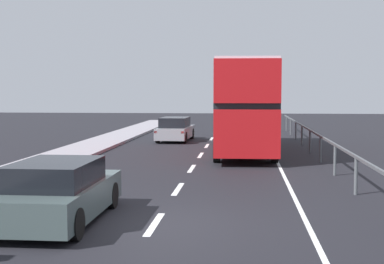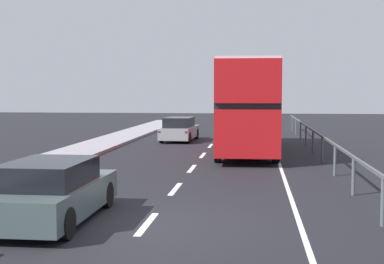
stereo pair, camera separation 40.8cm
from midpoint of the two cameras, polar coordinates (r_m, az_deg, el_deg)
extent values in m
cube|color=black|center=(12.16, -4.84, -9.72)|extent=(74.30, 120.00, 0.10)
cube|color=silver|center=(12.03, -4.94, -9.61)|extent=(0.16, 2.07, 0.01)
cube|color=silver|center=(16.17, -2.21, -6.00)|extent=(0.16, 2.07, 0.01)
cube|color=silver|center=(20.37, -0.61, -3.86)|extent=(0.16, 2.07, 0.01)
cube|color=silver|center=(24.60, 0.43, -2.45)|extent=(0.16, 2.07, 0.01)
cube|color=silver|center=(28.84, 1.17, -1.46)|extent=(0.16, 2.07, 0.01)
cube|color=silver|center=(33.10, 1.72, -0.72)|extent=(0.16, 2.07, 0.01)
cube|color=silver|center=(37.36, 2.14, -0.15)|extent=(0.16, 2.07, 0.01)
cube|color=silver|center=(41.62, 2.47, 0.31)|extent=(0.16, 2.07, 0.01)
cube|color=silver|center=(20.84, 8.68, -3.72)|extent=(0.12, 46.00, 0.01)
cube|color=#4F5357|center=(20.90, 13.49, -0.84)|extent=(0.08, 42.00, 0.08)
cylinder|color=#4F5357|center=(15.82, 16.13, -4.45)|extent=(0.10, 0.10, 1.06)
cylinder|color=#4F5357|center=(19.23, 14.19, -2.88)|extent=(0.10, 0.10, 1.06)
cylinder|color=#4F5357|center=(22.67, 12.85, -1.79)|extent=(0.10, 0.10, 1.06)
cylinder|color=#4F5357|center=(26.13, 11.85, -0.98)|extent=(0.10, 0.10, 1.06)
cylinder|color=#4F5357|center=(29.60, 11.10, -0.36)|extent=(0.10, 0.10, 1.06)
cylinder|color=#4F5357|center=(33.07, 10.50, 0.13)|extent=(0.10, 0.10, 1.06)
cylinder|color=#4F5357|center=(36.55, 10.01, 0.52)|extent=(0.10, 0.10, 1.06)
cylinder|color=#4F5357|center=(40.04, 9.61, 0.85)|extent=(0.10, 0.10, 1.06)
cube|color=#B61317|center=(26.01, 4.93, 0.72)|extent=(2.83, 11.18, 1.86)
cube|color=black|center=(25.97, 4.95, 3.03)|extent=(2.84, 10.74, 0.24)
cube|color=#B61317|center=(25.96, 4.96, 5.14)|extent=(2.83, 11.18, 1.67)
cube|color=silver|center=(25.99, 4.98, 7.10)|extent=(2.78, 10.96, 0.10)
cube|color=black|center=(31.54, 4.74, 1.51)|extent=(2.28, 0.10, 1.30)
cube|color=yellow|center=(31.51, 4.77, 5.75)|extent=(1.52, 0.08, 0.28)
cylinder|color=black|center=(30.22, 2.56, -0.25)|extent=(0.31, 1.01, 1.00)
cylinder|color=black|center=(30.26, 6.98, -0.27)|extent=(0.31, 1.01, 1.00)
cylinder|color=black|center=(22.14, 2.09, -1.91)|extent=(0.31, 1.01, 1.00)
cylinder|color=black|center=(22.19, 8.13, -1.94)|extent=(0.31, 1.01, 1.00)
cube|color=#425050|center=(12.54, -14.69, -6.76)|extent=(1.84, 4.38, 0.67)
cube|color=black|center=(12.23, -15.09, -4.20)|extent=(1.61, 2.41, 0.52)
cube|color=red|center=(10.25, -14.52, -8.27)|extent=(0.16, 0.06, 0.12)
cylinder|color=black|center=(14.23, -15.80, -6.28)|extent=(0.20, 0.64, 0.64)
cylinder|color=black|center=(13.73, -9.27, -6.56)|extent=(0.20, 0.64, 0.64)
cylinder|color=black|center=(10.94, -13.19, -9.41)|extent=(0.20, 0.64, 0.64)
cube|color=gray|center=(31.76, -2.11, -0.03)|extent=(1.89, 4.36, 0.64)
cube|color=black|center=(31.51, -2.18, 1.04)|extent=(1.60, 2.42, 0.57)
cube|color=red|center=(29.82, -4.24, -0.01)|extent=(0.16, 0.07, 0.12)
cube|color=red|center=(29.54, -1.39, -0.04)|extent=(0.16, 0.07, 0.12)
cylinder|color=black|center=(33.33, -2.98, -0.14)|extent=(0.23, 0.65, 0.64)
cylinder|color=black|center=(33.07, -0.36, -0.17)|extent=(0.23, 0.65, 0.64)
cylinder|color=black|center=(30.50, -4.01, -0.56)|extent=(0.23, 0.65, 0.64)
cylinder|color=black|center=(30.22, -1.15, -0.59)|extent=(0.23, 0.65, 0.64)
camera|label=1|loc=(0.20, -90.59, -0.04)|focal=50.78mm
camera|label=2|loc=(0.20, 89.41, 0.04)|focal=50.78mm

